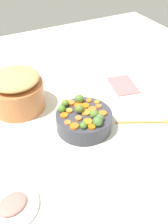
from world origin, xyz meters
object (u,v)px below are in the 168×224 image
Objects in this scene: wooden_spoon at (164,122)px; ham_plate at (9,205)px; metal_pot at (18,96)px; serving_bowl_carrots at (84,121)px.

wooden_spoon is 0.77m from ham_plate.
wooden_spoon is 1.44× the size of ham_plate.
metal_pot is 0.90× the size of wooden_spoon.
serving_bowl_carrots is 0.97× the size of metal_pot.
metal_pot is 0.73m from wooden_spoon.
serving_bowl_carrots is at bearing -59.63° from ham_plate.
metal_pot is at bearing 37.33° from serving_bowl_carrots.
serving_bowl_carrots is 1.25× the size of ham_plate.
ham_plate is at bearing 160.13° from metal_pot.
metal_pot reaches higher than serving_bowl_carrots.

